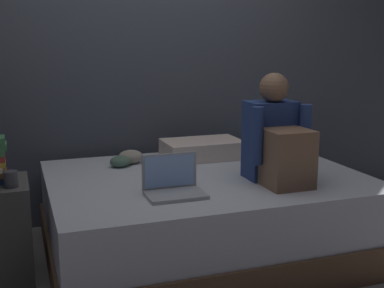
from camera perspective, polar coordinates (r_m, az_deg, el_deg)
ground_plane at (r=3.12m, az=-0.08°, el=-14.64°), size 8.00×8.00×0.00m
wall_back at (r=3.95m, az=-5.96°, el=11.12°), size 5.60×0.10×2.70m
bed at (r=3.34m, az=1.47°, el=-7.92°), size 2.00×1.50×0.53m
person_sitting at (r=3.10m, az=9.54°, el=0.35°), size 0.39×0.44×0.66m
laptop at (r=2.84m, az=-2.13°, el=-4.61°), size 0.32×0.23×0.22m
pillow at (r=3.70m, az=1.16°, el=-0.57°), size 0.56×0.36×0.13m
mug at (r=2.95m, az=-19.66°, el=-3.74°), size 0.08×0.08×0.09m
clothes_pile at (r=3.53m, az=-7.30°, el=-1.61°), size 0.25×0.21×0.10m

